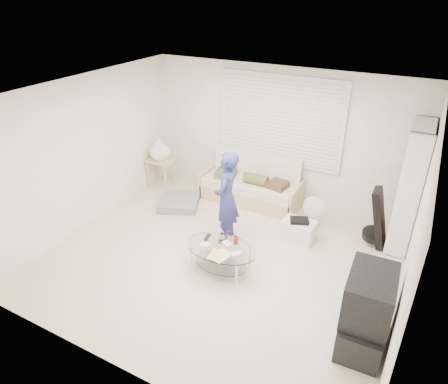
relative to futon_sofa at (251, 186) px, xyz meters
The scene contains 13 objects.
ground 1.93m from the futon_sofa, 79.22° to the right, with size 5.00×5.00×0.00m, color beige.
room_shell 1.96m from the futon_sofa, 75.64° to the right, with size 5.02×4.52×2.51m.
window_blinds 1.34m from the futon_sofa, 42.98° to the left, with size 2.32×0.08×1.62m.
futon_sofa is the anchor object (origin of this frame).
grey_floor_pillow 1.39m from the futon_sofa, 142.84° to the right, with size 0.70×0.70×0.16m, color slate.
side_table 1.95m from the futon_sofa, behind, with size 0.53×0.43×1.05m.
bookshelf 2.78m from the futon_sofa, ahead, with size 0.32×0.84×2.00m.
guitar_case 2.39m from the futon_sofa, ahead, with size 0.37×0.36×0.95m.
floor_fan 1.37m from the futon_sofa, 14.92° to the right, with size 0.36×0.23×0.58m.
storage_bin 1.47m from the futon_sofa, 33.53° to the right, with size 0.54×0.39×0.37m.
tv_unit 3.58m from the futon_sofa, 44.47° to the right, with size 0.52×0.91×0.97m.
coffee_table 2.17m from the futon_sofa, 77.03° to the right, with size 1.07×0.69×0.52m.
standing_person 1.48m from the futon_sofa, 81.90° to the right, with size 0.56×0.37×1.54m, color navy.
Camera 1 is at (2.35, -4.33, 3.74)m, focal length 32.00 mm.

